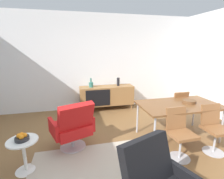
{
  "coord_description": "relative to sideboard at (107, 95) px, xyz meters",
  "views": [
    {
      "loc": [
        -0.61,
        -2.45,
        1.84
      ],
      "look_at": [
        0.18,
        0.81,
        1.0
      ],
      "focal_mm": 26.72,
      "sensor_mm": 36.0,
      "label": 1
    }
  ],
  "objects": [
    {
      "name": "wooden_bowl_on_table",
      "position": [
        1.31,
        -1.96,
        0.33
      ],
      "size": [
        0.26,
        0.26,
        0.06
      ],
      "primitive_type": "cylinder",
      "color": "brown",
      "rests_on": "dining_table"
    },
    {
      "name": "dining_chair_front_right",
      "position": [
        1.43,
        -2.54,
        0.03
      ],
      "size": [
        0.4,
        0.43,
        0.86
      ],
      "color": "brown",
      "rests_on": "ground_plane"
    },
    {
      "name": "vase_sculptural_dark",
      "position": [
        0.36,
        0.0,
        0.4
      ],
      "size": [
        0.08,
        0.08,
        0.24
      ],
      "color": "black",
      "rests_on": "sideboard"
    },
    {
      "name": "lounge_chair_red",
      "position": [
        -1.02,
        -1.88,
        0.03
      ],
      "size": [
        0.85,
        0.82,
        0.95
      ],
      "color": "red",
      "rests_on": "ground_plane"
    },
    {
      "name": "area_rug",
      "position": [
        -0.62,
        -2.71,
        -0.44
      ],
      "size": [
        2.2,
        1.7,
        0.01
      ],
      "primitive_type": "cube",
      "color": "#B7AD99",
      "rests_on": "ground_plane"
    },
    {
      "name": "side_table_round",
      "position": [
        -1.75,
        -2.3,
        -0.12
      ],
      "size": [
        0.44,
        0.44,
        0.52
      ],
      "color": "white",
      "rests_on": "ground_plane"
    },
    {
      "name": "fruit_bowl",
      "position": [
        -1.75,
        -2.3,
        0.12
      ],
      "size": [
        0.2,
        0.2,
        0.11
      ],
      "color": "#262628",
      "rests_on": "side_table_round"
    },
    {
      "name": "dining_table",
      "position": [
        1.08,
        -1.98,
        0.26
      ],
      "size": [
        1.6,
        0.9,
        0.74
      ],
      "color": "brown",
      "rests_on": "ground_plane"
    },
    {
      "name": "sideboard",
      "position": [
        0.0,
        0.0,
        0.0
      ],
      "size": [
        1.6,
        0.45,
        0.72
      ],
      "color": "olive",
      "rests_on": "ground_plane"
    },
    {
      "name": "dining_chair_back_right",
      "position": [
        1.43,
        -1.42,
        0.03
      ],
      "size": [
        0.42,
        0.44,
        0.86
      ],
      "color": "brown",
      "rests_on": "ground_plane"
    },
    {
      "name": "dining_chair_front_left",
      "position": [
        0.72,
        -2.54,
        0.03
      ],
      "size": [
        0.41,
        0.44,
        0.86
      ],
      "color": "brown",
      "rests_on": "ground_plane"
    },
    {
      "name": "vase_cobalt",
      "position": [
        -0.46,
        0.0,
        0.36
      ],
      "size": [
        0.12,
        0.12,
        0.27
      ],
      "color": "#337266",
      "rests_on": "sideboard"
    },
    {
      "name": "wall_back",
      "position": [
        -0.37,
        0.3,
        0.96
      ],
      "size": [
        6.8,
        0.12,
        2.8
      ],
      "primitive_type": "cube",
      "color": "white",
      "rests_on": "ground_plane"
    },
    {
      "name": "ground_plane",
      "position": [
        -0.37,
        -2.3,
        -0.44
      ],
      "size": [
        8.32,
        8.32,
        0.0
      ],
      "primitive_type": "plane",
      "color": "brown"
    }
  ]
}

